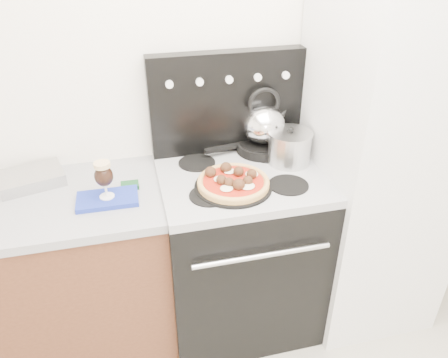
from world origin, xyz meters
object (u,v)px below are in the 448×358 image
object	(u,v)px
beer_glass	(104,180)
tea_kettle	(263,120)
pizza	(233,181)
stock_pot	(289,148)
stove_body	(239,253)
fridge	(379,154)
oven_mitt	(108,199)
pizza_pan	(233,186)
skillet	(262,146)
base_cabinet	(15,287)

from	to	relation	value
beer_glass	tea_kettle	size ratio (longest dim) A/B	0.71
pizza	stock_pot	bearing A→B (deg)	27.12
stove_body	beer_glass	bearing A→B (deg)	-174.81
fridge	oven_mitt	xyz separation A→B (m)	(-1.31, -0.03, -0.04)
beer_glass	pizza	bearing A→B (deg)	-5.42
oven_mitt	pizza_pan	size ratio (longest dim) A/B	0.75
oven_mitt	skillet	xyz separation A→B (m)	(0.78, 0.26, 0.03)
pizza_pan	pizza	distance (m)	0.03
oven_mitt	base_cabinet	bearing A→B (deg)	170.78
stove_body	oven_mitt	world-z (taller)	oven_mitt
oven_mitt	tea_kettle	distance (m)	0.84
beer_glass	pizza	world-z (taller)	beer_glass
fridge	base_cabinet	bearing A→B (deg)	178.41
base_cabinet	fridge	size ratio (longest dim) A/B	0.76
base_cabinet	beer_glass	xyz separation A→B (m)	(0.50, -0.08, 0.58)
stove_body	stock_pot	world-z (taller)	stock_pot
base_cabinet	oven_mitt	distance (m)	0.70
beer_glass	fridge	bearing A→B (deg)	1.33
base_cabinet	oven_mitt	xyz separation A→B (m)	(0.50, -0.08, 0.48)
skillet	fridge	bearing A→B (deg)	-23.25
pizza	tea_kettle	size ratio (longest dim) A/B	1.32
oven_mitt	tea_kettle	xyz separation A→B (m)	(0.78, 0.26, 0.18)
base_cabinet	tea_kettle	xyz separation A→B (m)	(1.27, 0.18, 0.66)
oven_mitt	stock_pot	xyz separation A→B (m)	(0.87, 0.11, 0.08)
pizza	stock_pot	xyz separation A→B (m)	(0.32, 0.17, 0.04)
pizza_pan	stove_body	bearing A→B (deg)	58.98
stove_body	tea_kettle	distance (m)	0.70
oven_mitt	stove_body	bearing A→B (deg)	5.19
stove_body	stock_pot	xyz separation A→B (m)	(0.26, 0.06, 0.55)
beer_glass	pizza_pan	world-z (taller)	beer_glass
pizza	skillet	world-z (taller)	pizza
tea_kettle	pizza	bearing A→B (deg)	-117.06
base_cabinet	stock_pot	world-z (taller)	stock_pot
oven_mitt	pizza_pan	distance (m)	0.55
fridge	pizza	distance (m)	0.77
oven_mitt	skillet	size ratio (longest dim) A/B	0.99
base_cabinet	stove_body	world-z (taller)	stove_body
base_cabinet	skillet	bearing A→B (deg)	7.95
tea_kettle	stock_pot	distance (m)	0.19
fridge	beer_glass	size ratio (longest dim) A/B	11.11
tea_kettle	oven_mitt	bearing A→B (deg)	-151.70
pizza_pan	pizza	size ratio (longest dim) A/B	1.09
oven_mitt	skillet	world-z (taller)	skillet
fridge	pizza	size ratio (longest dim) A/B	5.98
pizza	skillet	distance (m)	0.39
pizza_pan	skillet	distance (m)	0.39
stove_body	skillet	size ratio (longest dim) A/B	3.36
tea_kettle	fridge	bearing A→B (deg)	-13.30
base_cabinet	fridge	world-z (taller)	fridge
stove_body	beer_glass	distance (m)	0.83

